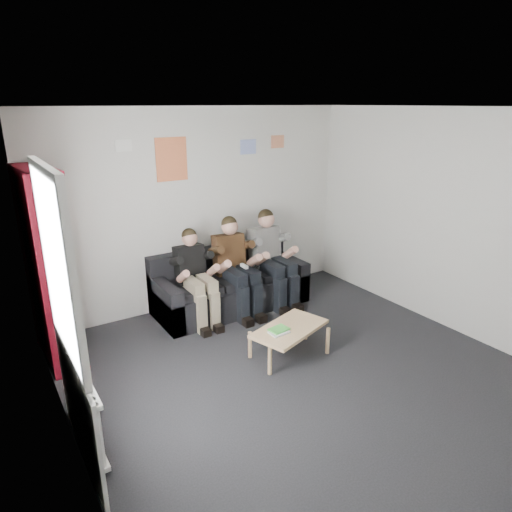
{
  "coord_description": "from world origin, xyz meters",
  "views": [
    {
      "loc": [
        -2.66,
        -3.07,
        2.74
      ],
      "look_at": [
        0.12,
        1.3,
        0.99
      ],
      "focal_mm": 32.0,
      "sensor_mm": 36.0,
      "label": 1
    }
  ],
  "objects_px": {
    "sofa": "(230,287)",
    "person_middle": "(237,267)",
    "coffee_table": "(289,331)",
    "person_right": "(273,259)",
    "person_left": "(197,278)",
    "bookshelf": "(50,268)"
  },
  "relations": [
    {
      "from": "sofa",
      "to": "person_middle",
      "type": "xyz_separation_m",
      "value": [
        0.0,
        -0.2,
        0.36
      ]
    },
    {
      "from": "coffee_table",
      "to": "person_right",
      "type": "xyz_separation_m",
      "value": [
        0.68,
        1.32,
        0.34
      ]
    },
    {
      "from": "person_left",
      "to": "person_middle",
      "type": "xyz_separation_m",
      "value": [
        0.59,
        -0.0,
        0.03
      ]
    },
    {
      "from": "sofa",
      "to": "person_right",
      "type": "xyz_separation_m",
      "value": [
        0.59,
        -0.2,
        0.36
      ]
    },
    {
      "from": "person_middle",
      "to": "person_right",
      "type": "distance_m",
      "value": 0.59
    },
    {
      "from": "sofa",
      "to": "person_left",
      "type": "relative_size",
      "value": 1.71
    },
    {
      "from": "bookshelf",
      "to": "person_right",
      "type": "relative_size",
      "value": 1.6
    },
    {
      "from": "sofa",
      "to": "person_right",
      "type": "bearing_deg",
      "value": -18.61
    },
    {
      "from": "person_middle",
      "to": "person_left",
      "type": "bearing_deg",
      "value": -173.16
    },
    {
      "from": "person_right",
      "to": "bookshelf",
      "type": "bearing_deg",
      "value": 176.78
    },
    {
      "from": "sofa",
      "to": "person_right",
      "type": "distance_m",
      "value": 0.72
    },
    {
      "from": "bookshelf",
      "to": "person_left",
      "type": "distance_m",
      "value": 1.73
    },
    {
      "from": "person_left",
      "to": "person_right",
      "type": "height_order",
      "value": "person_right"
    },
    {
      "from": "sofa",
      "to": "person_left",
      "type": "xyz_separation_m",
      "value": [
        -0.59,
        -0.19,
        0.32
      ]
    },
    {
      "from": "sofa",
      "to": "person_left",
      "type": "height_order",
      "value": "person_left"
    },
    {
      "from": "coffee_table",
      "to": "person_middle",
      "type": "height_order",
      "value": "person_middle"
    },
    {
      "from": "person_left",
      "to": "person_right",
      "type": "bearing_deg",
      "value": -0.27
    },
    {
      "from": "person_middle",
      "to": "bookshelf",
      "type": "bearing_deg",
      "value": -174.08
    },
    {
      "from": "person_middle",
      "to": "person_right",
      "type": "bearing_deg",
      "value": 7.23
    },
    {
      "from": "coffee_table",
      "to": "bookshelf",
      "type": "bearing_deg",
      "value": 147.66
    },
    {
      "from": "sofa",
      "to": "coffee_table",
      "type": "xyz_separation_m",
      "value": [
        -0.09,
        -1.52,
        0.02
      ]
    },
    {
      "from": "person_middle",
      "to": "person_right",
      "type": "xyz_separation_m",
      "value": [
        0.59,
        -0.0,
        0.01
      ]
    }
  ]
}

